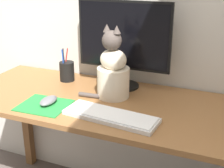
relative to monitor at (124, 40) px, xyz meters
name	(u,v)px	position (x,y,z in m)	size (l,w,h in m)	color
desk	(105,118)	(-0.02, -0.20, -0.35)	(1.46, 0.60, 0.71)	brown
monitor	(124,40)	(0.00, 0.00, 0.00)	(0.49, 0.17, 0.45)	black
keyboard	(111,116)	(0.08, -0.36, -0.24)	(0.42, 0.17, 0.02)	silver
mousepad_left	(44,105)	(-0.26, -0.36, -0.25)	(0.23, 0.21, 0.00)	#238438
computer_mouse_left	(48,101)	(-0.24, -0.35, -0.23)	(0.06, 0.11, 0.03)	slate
cat	(113,71)	(0.00, -0.14, -0.12)	(0.26, 0.20, 0.36)	beige
pen_cup	(67,71)	(-0.32, -0.03, -0.20)	(0.08, 0.08, 0.18)	black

